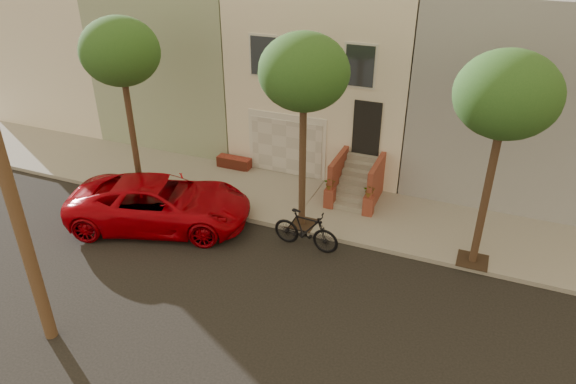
% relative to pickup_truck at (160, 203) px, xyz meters
% --- Properties ---
extents(ground, '(90.00, 90.00, 0.00)m').
position_rel_pickup_truck_xyz_m(ground, '(3.43, -2.30, -0.83)').
color(ground, black).
rests_on(ground, ground).
extents(sidewalk, '(40.00, 3.70, 0.15)m').
position_rel_pickup_truck_xyz_m(sidewalk, '(3.43, 3.05, -0.75)').
color(sidewalk, gray).
rests_on(sidewalk, ground).
extents(house_row, '(33.10, 11.70, 7.00)m').
position_rel_pickup_truck_xyz_m(house_row, '(3.43, 8.89, 2.82)').
color(house_row, beige).
rests_on(house_row, sidewalk).
extents(tree_left, '(2.70, 2.57, 6.30)m').
position_rel_pickup_truck_xyz_m(tree_left, '(-2.07, 1.60, 4.43)').
color(tree_left, '#2D2116').
rests_on(tree_left, sidewalk).
extents(tree_mid, '(2.70, 2.57, 6.30)m').
position_rel_pickup_truck_xyz_m(tree_mid, '(4.43, 1.60, 4.43)').
color(tree_mid, '#2D2116').
rests_on(tree_mid, sidewalk).
extents(tree_right, '(2.70, 2.57, 6.30)m').
position_rel_pickup_truck_xyz_m(tree_right, '(9.93, 1.60, 4.43)').
color(tree_right, '#2D2116').
rests_on(tree_right, sidewalk).
extents(pickup_truck, '(6.52, 4.44, 1.66)m').
position_rel_pickup_truck_xyz_m(pickup_truck, '(0.00, 0.00, 0.00)').
color(pickup_truck, '#AA010C').
rests_on(pickup_truck, ground).
extents(motorcycle, '(2.21, 0.75, 1.31)m').
position_rel_pickup_truck_xyz_m(motorcycle, '(4.97, 0.55, -0.18)').
color(motorcycle, black).
rests_on(motorcycle, ground).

